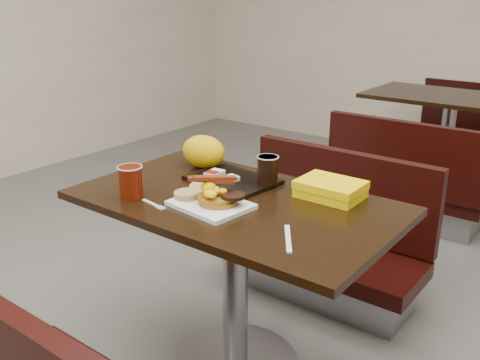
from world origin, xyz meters
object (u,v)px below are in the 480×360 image
Objects in this scene: platter at (211,205)px; pancake_stack at (218,199)px; tray at (233,180)px; hashbrown_sleeve_right at (229,179)px; table_far at (446,145)px; table_near at (235,287)px; bench_far_n at (472,129)px; coffee_cup_near at (131,182)px; clamshell at (330,189)px; coffee_cup_far at (268,170)px; paper_bag at (204,152)px; bench_far_s at (412,170)px; hashbrown_sleeve_left at (215,174)px; knife at (288,238)px; bench_near_n at (322,231)px; fork at (150,203)px.

pancake_stack reaches higher than platter.
hashbrown_sleeve_right is at bearing -64.97° from tray.
pancake_stack reaches higher than table_far.
bench_far_n is at bearing 90.00° from table_near.
coffee_cup_near reaches higher than tray.
table_far is at bearing 83.55° from coffee_cup_near.
table_near is at bearing 34.59° from coffee_cup_near.
clamshell is at bearing 40.89° from table_near.
clamshell is (0.27, 0.23, 0.41)m from table_near.
table_near is 10.93× the size of coffee_cup_far.
bench_far_s is at bearing 78.52° from paper_bag.
bench_far_s is 2.90× the size of tray.
hashbrown_sleeve_left is 1.12× the size of hashbrown_sleeve_right.
clamshell reaches higher than knife.
bench_far_n is 3.43m from pancake_stack.
table_near is at bearing 85.40° from platter.
table_far is at bearing 90.00° from bench_near_n.
hashbrown_sleeve_right is (-0.11, -3.19, 0.42)m from bench_far_n.
tray reaches higher than bench_near_n.
platter is 2.11× the size of fork.
platter is at bearing -91.56° from bench_near_n.
knife is (0.36, -0.06, -0.01)m from platter.
table_near is 3.48× the size of tray.
coffee_cup_far is at bearing 82.94° from table_near.
coffee_cup_near reaches higher than platter.
table_far reaches higher than bench_far_n.
fork is 0.34m from hashbrown_sleeve_left.
fork is at bearing -74.42° from paper_bag.
hashbrown_sleeve_right is at bearing -93.59° from bench_far_s.
table_far is at bearing 90.03° from pancake_stack.
bench_near_n is at bearing -90.00° from bench_far_n.
clamshell is at bearing -83.48° from table_far.
hashbrown_sleeve_left reaches higher than hashbrown_sleeve_right.
bench_near_n is 0.69m from tray.
bench_far_n is (0.00, 0.70, -0.02)m from table_far.
bench_far_s is at bearing 91.34° from tray.
coffee_cup_far is (0.02, -2.42, 0.45)m from table_far.
hashbrown_sleeve_left is at bearing -152.80° from knife.
hashbrown_sleeve_left is 0.18m from paper_bag.
clamshell is (0.29, 0.35, 0.02)m from platter.
hashbrown_sleeve_right is (0.01, -0.04, 0.02)m from tray.
coffee_cup_far is at bearing 49.52° from coffee_cup_near.
coffee_cup_near is (-0.32, -0.92, 0.45)m from bench_near_n.
pancake_stack reaches higher than hashbrown_sleeve_right.
hashbrown_sleeve_left is at bearing -153.94° from tray.
hashbrown_sleeve_right reaches higher than bench_far_n.
bench_far_n is 2.90× the size of tray.
bench_far_n is at bearing 150.91° from knife.
fork reaches higher than bench_far_s.
pancake_stack is at bearing -42.92° from paper_bag.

